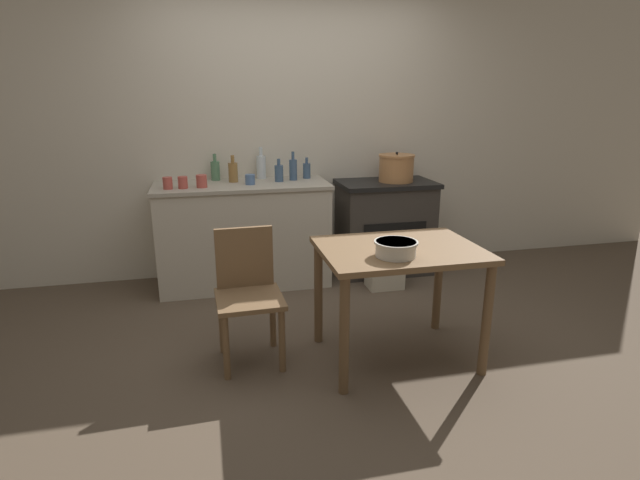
# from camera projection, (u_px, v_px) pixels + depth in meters

# --- Properties ---
(ground_plane) EXTENTS (14.00, 14.00, 0.00)m
(ground_plane) POSITION_uv_depth(u_px,v_px,m) (336.00, 341.00, 3.40)
(ground_plane) COLOR brown
(wall_back) EXTENTS (8.00, 0.07, 2.55)m
(wall_back) POSITION_uv_depth(u_px,v_px,m) (293.00, 133.00, 4.52)
(wall_back) COLOR beige
(wall_back) RESTS_ON ground_plane
(counter_cabinet) EXTENTS (1.46, 0.63, 0.89)m
(counter_cabinet) POSITION_uv_depth(u_px,v_px,m) (244.00, 234.00, 4.33)
(counter_cabinet) COLOR beige
(counter_cabinet) RESTS_ON ground_plane
(stove) EXTENTS (0.87, 0.57, 0.85)m
(stove) POSITION_uv_depth(u_px,v_px,m) (385.00, 226.00, 4.65)
(stove) COLOR #38332D
(stove) RESTS_ON ground_plane
(work_table) EXTENTS (0.96, 0.73, 0.73)m
(work_table) POSITION_uv_depth(u_px,v_px,m) (399.00, 265.00, 3.03)
(work_table) COLOR brown
(work_table) RESTS_ON ground_plane
(chair) EXTENTS (0.41, 0.41, 0.82)m
(chair) POSITION_uv_depth(u_px,v_px,m) (248.00, 291.00, 3.08)
(chair) COLOR brown
(chair) RESTS_ON ground_plane
(flour_sack) EXTENTS (0.30, 0.21, 0.35)m
(flour_sack) POSITION_uv_depth(u_px,v_px,m) (385.00, 268.00, 4.29)
(flour_sack) COLOR beige
(flour_sack) RESTS_ON ground_plane
(stock_pot) EXTENTS (0.32, 0.32, 0.27)m
(stock_pot) POSITION_uv_depth(u_px,v_px,m) (396.00, 168.00, 4.49)
(stock_pot) COLOR #B77A47
(stock_pot) RESTS_ON stove
(mixing_bowl_large) EXTENTS (0.25, 0.25, 0.09)m
(mixing_bowl_large) POSITION_uv_depth(u_px,v_px,m) (396.00, 248.00, 2.82)
(mixing_bowl_large) COLOR silver
(mixing_bowl_large) RESTS_ON work_table
(bottle_far_left) EXTENTS (0.08, 0.08, 0.23)m
(bottle_far_left) POSITION_uv_depth(u_px,v_px,m) (233.00, 172.00, 4.25)
(bottle_far_left) COLOR olive
(bottle_far_left) RESTS_ON counter_cabinet
(bottle_left) EXTENTS (0.08, 0.08, 0.23)m
(bottle_left) POSITION_uv_depth(u_px,v_px,m) (215.00, 170.00, 4.34)
(bottle_left) COLOR #517F5B
(bottle_left) RESTS_ON counter_cabinet
(bottle_mid_left) EXTENTS (0.07, 0.07, 0.25)m
(bottle_mid_left) POSITION_uv_depth(u_px,v_px,m) (293.00, 169.00, 4.35)
(bottle_mid_left) COLOR #3D5675
(bottle_mid_left) RESTS_ON counter_cabinet
(bottle_center_left) EXTENTS (0.07, 0.07, 0.20)m
(bottle_center_left) POSITION_uv_depth(u_px,v_px,m) (279.00, 173.00, 4.28)
(bottle_center_left) COLOR #3D5675
(bottle_center_left) RESTS_ON counter_cabinet
(bottle_center) EXTENTS (0.08, 0.08, 0.28)m
(bottle_center) POSITION_uv_depth(u_px,v_px,m) (261.00, 166.00, 4.43)
(bottle_center) COLOR silver
(bottle_center) RESTS_ON counter_cabinet
(bottle_center_right) EXTENTS (0.07, 0.07, 0.19)m
(bottle_center_right) POSITION_uv_depth(u_px,v_px,m) (307.00, 170.00, 4.45)
(bottle_center_right) COLOR #3D5675
(bottle_center_right) RESTS_ON counter_cabinet
(cup_mid_right) EXTENTS (0.09, 0.09, 0.10)m
(cup_mid_right) POSITION_uv_depth(u_px,v_px,m) (202.00, 181.00, 4.02)
(cup_mid_right) COLOR #B74C42
(cup_mid_right) RESTS_ON counter_cabinet
(cup_right) EXTENTS (0.08, 0.08, 0.10)m
(cup_right) POSITION_uv_depth(u_px,v_px,m) (183.00, 182.00, 3.98)
(cup_right) COLOR #B74C42
(cup_right) RESTS_ON counter_cabinet
(cup_far_right) EXTENTS (0.07, 0.07, 0.09)m
(cup_far_right) POSITION_uv_depth(u_px,v_px,m) (168.00, 183.00, 3.95)
(cup_far_right) COLOR #B74C42
(cup_far_right) RESTS_ON counter_cabinet
(cup_end_right) EXTENTS (0.08, 0.08, 0.08)m
(cup_end_right) POSITION_uv_depth(u_px,v_px,m) (250.00, 179.00, 4.15)
(cup_end_right) COLOR #4C6B99
(cup_end_right) RESTS_ON counter_cabinet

